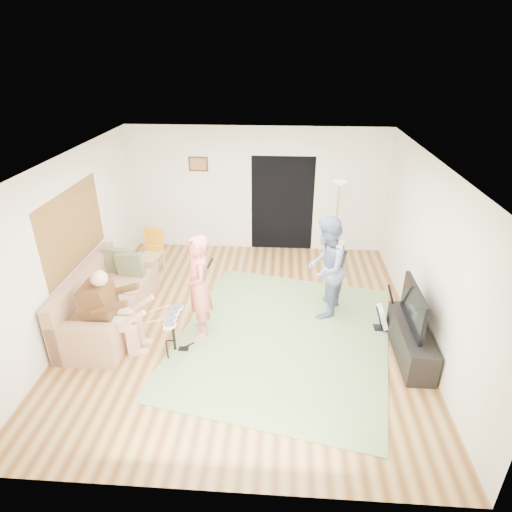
{
  "coord_description": "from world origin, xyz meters",
  "views": [
    {
      "loc": [
        0.58,
        -5.85,
        4.15
      ],
      "look_at": [
        0.16,
        0.3,
        1.1
      ],
      "focal_mm": 30.0,
      "sensor_mm": 36.0,
      "label": 1
    }
  ],
  "objects": [
    {
      "name": "television",
      "position": [
        2.45,
        -0.64,
        0.85
      ],
      "size": [
        0.06,
        1.03,
        0.6
      ],
      "primitive_type": "cube",
      "color": "black",
      "rests_on": "tv_cabinet"
    },
    {
      "name": "tv_cabinet",
      "position": [
        2.5,
        -0.64,
        0.25
      ],
      "size": [
        0.4,
        1.4,
        0.5
      ],
      "primitive_type": "cube",
      "color": "black",
      "rests_on": "floor"
    },
    {
      "name": "floor",
      "position": [
        0.0,
        0.0,
        0.0
      ],
      "size": [
        6.0,
        6.0,
        0.0
      ],
      "primitive_type": "plane",
      "color": "brown",
      "rests_on": "ground"
    },
    {
      "name": "guitarist",
      "position": [
        1.3,
        0.41,
        0.87
      ],
      "size": [
        0.89,
        1.01,
        1.75
      ],
      "primitive_type": "imported",
      "rotation": [
        0.0,
        0.0,
        -1.87
      ],
      "color": "slate",
      "rests_on": "floor"
    },
    {
      "name": "doorway",
      "position": [
        0.55,
        2.99,
        1.05
      ],
      "size": [
        2.1,
        0.0,
        2.1
      ],
      "primitive_type": "plane",
      "rotation": [
        1.57,
        0.0,
        0.0
      ],
      "color": "black",
      "rests_on": "walls"
    },
    {
      "name": "guitar_spare",
      "position": [
        2.23,
        -0.01,
        0.24
      ],
      "size": [
        0.3,
        0.27,
        0.83
      ],
      "color": "black",
      "rests_on": "floor"
    },
    {
      "name": "sofa",
      "position": [
        -2.3,
        -0.11,
        0.31
      ],
      "size": [
        0.95,
        2.31,
        0.94
      ],
      "color": "#A17350",
      "rests_on": "floor"
    },
    {
      "name": "window_blinds",
      "position": [
        -2.74,
        0.2,
        1.55
      ],
      "size": [
        0.0,
        2.05,
        2.05
      ],
      "primitive_type": "plane",
      "rotation": [
        1.57,
        0.0,
        1.57
      ],
      "color": "brown",
      "rests_on": "walls"
    },
    {
      "name": "walls",
      "position": [
        0.0,
        0.0,
        1.35
      ],
      "size": [
        5.5,
        6.0,
        2.7
      ],
      "primitive_type": null,
      "color": "#EEE3CE",
      "rests_on": "floor"
    },
    {
      "name": "drum_kit",
      "position": [
        -1.0,
        -0.76,
        0.28
      ],
      "size": [
        0.35,
        0.63,
        0.65
      ],
      "color": "black",
      "rests_on": "floor"
    },
    {
      "name": "microphone",
      "position": [
        -0.49,
        -0.27,
        1.25
      ],
      "size": [
        0.06,
        0.06,
        0.24
      ],
      "primitive_type": null,
      "color": "black",
      "rests_on": "singer"
    },
    {
      "name": "picture_frame",
      "position": [
        -1.25,
        2.99,
        1.9
      ],
      "size": [
        0.42,
        0.03,
        0.32
      ],
      "primitive_type": "cube",
      "color": "#3F2314",
      "rests_on": "walls"
    },
    {
      "name": "torchiere_lamp",
      "position": [
        1.66,
        2.34,
        1.22
      ],
      "size": [
        0.32,
        0.32,
        1.78
      ],
      "color": "black",
      "rests_on": "floor"
    },
    {
      "name": "area_rug",
      "position": [
        0.64,
        -0.34,
        0.01
      ],
      "size": [
        3.88,
        4.3,
        0.02
      ],
      "primitive_type": "cube",
      "rotation": [
        0.0,
        0.0,
        -0.2
      ],
      "color": "#66804D",
      "rests_on": "floor"
    },
    {
      "name": "guitar_held",
      "position": [
        1.5,
        0.41,
        1.19
      ],
      "size": [
        0.27,
        0.61,
        0.26
      ],
      "primitive_type": null,
      "rotation": [
        0.0,
        0.0,
        -0.26
      ],
      "color": "silver",
      "rests_on": "guitarist"
    },
    {
      "name": "ceiling",
      "position": [
        0.0,
        0.0,
        2.7
      ],
      "size": [
        6.0,
        6.0,
        0.0
      ],
      "primitive_type": "plane",
      "rotation": [
        3.14,
        0.0,
        0.0
      ],
      "color": "white",
      "rests_on": "walls"
    },
    {
      "name": "dining_chair",
      "position": [
        -2.02,
        1.68,
        0.32
      ],
      "size": [
        0.43,
        0.45,
        0.9
      ],
      "rotation": [
        0.0,
        0.0,
        -0.14
      ],
      "color": "tan",
      "rests_on": "floor"
    },
    {
      "name": "drummer",
      "position": [
        -1.88,
        -0.76,
        0.52
      ],
      "size": [
        0.86,
        0.48,
        1.32
      ],
      "color": "#4F2F16",
      "rests_on": "sofa"
    },
    {
      "name": "singer",
      "position": [
        -0.69,
        -0.27,
        0.84
      ],
      "size": [
        0.59,
        0.71,
        1.67
      ],
      "primitive_type": "imported",
      "rotation": [
        0.0,
        0.0,
        -1.2
      ],
      "color": "#DE6560",
      "rests_on": "floor"
    }
  ]
}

